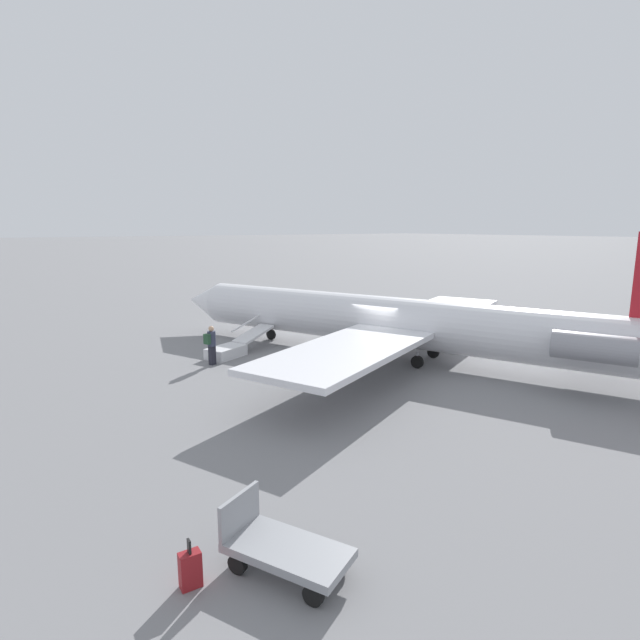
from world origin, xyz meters
TOP-DOWN VIEW (x-y plane):
  - ground_plane at (0.00, 0.00)m, footprint 600.00×600.00m
  - airplane_main at (-0.75, -0.31)m, footprint 24.75×19.36m
  - boarding_stairs at (4.31, 5.72)m, footprint 2.47×4.09m
  - passenger at (3.34, 7.15)m, footprint 0.45×0.57m
  - luggage_cart at (-9.96, 11.54)m, footprint 2.46×1.94m
  - suitcase at (-9.42, 13.01)m, footprint 0.24×0.37m

SIDE VIEW (x-z plane):
  - ground_plane at x=0.00m, z-range 0.00..0.00m
  - suitcase at x=-9.42m, z-range -0.11..0.77m
  - boarding_stairs at x=4.31m, z-range -0.41..1.12m
  - luggage_cart at x=-9.96m, z-range -0.15..1.07m
  - passenger at x=3.34m, z-range 0.13..1.87m
  - airplane_main at x=-0.75m, z-range -1.17..4.67m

